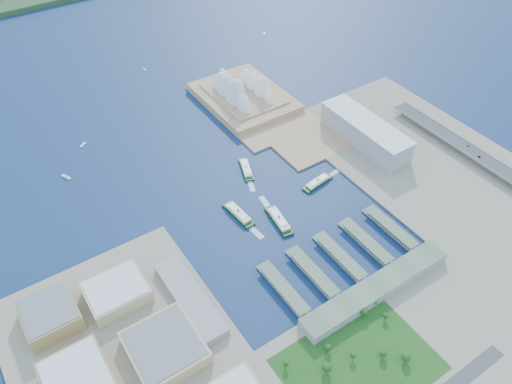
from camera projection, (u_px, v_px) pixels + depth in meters
ground at (293, 226)px, 641.43m from camera, size 3000.00×3000.00×0.00m
south_land at (415, 350)px, 513.37m from camera, size 720.00×180.00×3.00m
east_land at (450, 178)px, 707.07m from camera, size 240.00×500.00×3.00m
peninsula at (252, 105)px, 841.08m from camera, size 135.00×220.00×3.00m
opera_house at (244, 85)px, 831.24m from camera, size 134.00×180.00×58.00m
toaster_building at (365, 132)px, 754.50m from camera, size 45.00×155.00×35.00m
expressway at (484, 162)px, 720.15m from camera, size 26.00×340.00×11.85m
west_buildings at (132, 363)px, 486.80m from camera, size 200.00×280.00×27.00m
ferry_wharves at (340, 257)px, 598.52m from camera, size 184.00×90.00×9.30m
terminal_building at (376, 289)px, 559.64m from camera, size 200.00×28.00×12.00m
park at (360, 360)px, 494.71m from camera, size 150.00×110.00×16.00m
ferry_a at (238, 213)px, 651.71m from camera, size 18.11×56.04×10.43m
ferry_b at (246, 168)px, 717.92m from camera, size 29.46×51.34×9.46m
ferry_c at (279, 219)px, 643.20m from camera, size 22.43×58.40×10.76m
ferry_d at (318, 181)px, 696.82m from camera, size 51.45×19.83×9.48m
boat_a at (66, 177)px, 708.73m from camera, size 9.85×15.91×3.02m
boat_b at (83, 144)px, 762.73m from camera, size 11.58×10.02×3.09m
boat_c at (264, 33)px, 1035.86m from camera, size 9.18×12.30×2.74m
boat_e at (145, 69)px, 928.47m from camera, size 3.46×9.70×2.35m
car_b at (479, 157)px, 719.05m from camera, size 1.52×4.36×1.44m
car_c at (468, 146)px, 737.89m from camera, size 1.92×4.72×1.37m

